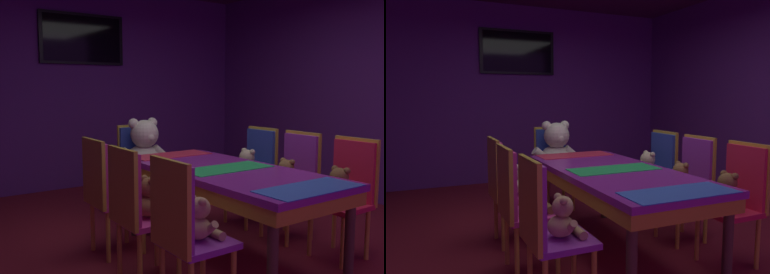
% 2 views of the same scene
% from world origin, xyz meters
% --- Properties ---
extents(ground_plane, '(7.90, 7.90, 0.00)m').
position_xyz_m(ground_plane, '(0.00, 0.00, 0.00)').
color(ground_plane, maroon).
extents(wall_back, '(5.20, 0.12, 2.80)m').
position_xyz_m(wall_back, '(0.00, 3.20, 1.40)').
color(wall_back, '#59267F').
rests_on(wall_back, ground_plane).
extents(banquet_table, '(0.90, 2.02, 0.75)m').
position_xyz_m(banquet_table, '(0.00, 0.00, 0.65)').
color(banquet_table, purple).
rests_on(banquet_table, ground_plane).
extents(chair_left_0, '(0.42, 0.41, 0.98)m').
position_xyz_m(chair_left_0, '(-0.84, -0.58, 0.60)').
color(chair_left_0, purple).
rests_on(chair_left_0, ground_plane).
extents(teddy_left_0, '(0.23, 0.29, 0.28)m').
position_xyz_m(teddy_left_0, '(-0.69, -0.58, 0.58)').
color(teddy_left_0, tan).
rests_on(teddy_left_0, chair_left_0).
extents(chair_left_1, '(0.42, 0.41, 0.98)m').
position_xyz_m(chair_left_1, '(-0.86, 0.01, 0.60)').
color(chair_left_1, '#CC338C').
rests_on(chair_left_1, ground_plane).
extents(teddy_left_1, '(0.25, 0.32, 0.30)m').
position_xyz_m(teddy_left_1, '(-0.71, 0.01, 0.59)').
color(teddy_left_1, brown).
rests_on(teddy_left_1, chair_left_1).
extents(chair_left_2, '(0.42, 0.41, 0.98)m').
position_xyz_m(chair_left_2, '(-0.82, 0.60, 0.60)').
color(chair_left_2, '#CC338C').
rests_on(chair_left_2, ground_plane).
extents(teddy_left_2, '(0.23, 0.30, 0.28)m').
position_xyz_m(teddy_left_2, '(-0.68, 0.60, 0.58)').
color(teddy_left_2, beige).
rests_on(teddy_left_2, chair_left_2).
extents(chair_right_0, '(0.42, 0.41, 0.98)m').
position_xyz_m(chair_right_0, '(0.85, -0.55, 0.60)').
color(chair_right_0, red).
rests_on(chair_right_0, ground_plane).
extents(teddy_right_0, '(0.25, 0.32, 0.30)m').
position_xyz_m(teddy_right_0, '(0.71, -0.55, 0.59)').
color(teddy_right_0, brown).
rests_on(teddy_right_0, chair_right_0).
extents(chair_right_1, '(0.42, 0.41, 0.98)m').
position_xyz_m(chair_right_1, '(0.85, 0.02, 0.60)').
color(chair_right_1, purple).
rests_on(chair_right_1, ground_plane).
extents(teddy_right_1, '(0.24, 0.31, 0.29)m').
position_xyz_m(teddy_right_1, '(0.71, 0.02, 0.58)').
color(teddy_right_1, olive).
rests_on(teddy_right_1, chair_right_1).
extents(chair_right_2, '(0.42, 0.41, 0.98)m').
position_xyz_m(chair_right_2, '(0.86, 0.55, 0.60)').
color(chair_right_2, '#2D47B2').
rests_on(chair_right_2, ground_plane).
extents(teddy_right_2, '(0.26, 0.34, 0.32)m').
position_xyz_m(teddy_right_2, '(0.71, 0.55, 0.60)').
color(teddy_right_2, beige).
rests_on(teddy_right_2, chair_right_2).
extents(throne_chair, '(0.41, 0.42, 0.98)m').
position_xyz_m(throne_chair, '(0.00, 1.54, 0.60)').
color(throne_chair, '#2D47B2').
rests_on(throne_chair, ground_plane).
extents(king_teddy_bear, '(0.65, 0.50, 0.61)m').
position_xyz_m(king_teddy_bear, '(0.00, 1.38, 0.72)').
color(king_teddy_bear, silver).
rests_on(king_teddy_bear, throne_chair).
extents(wall_tv, '(1.18, 0.06, 0.68)m').
position_xyz_m(wall_tv, '(0.00, 3.11, 2.05)').
color(wall_tv, black).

